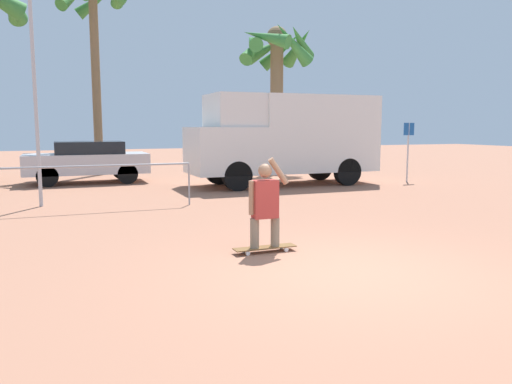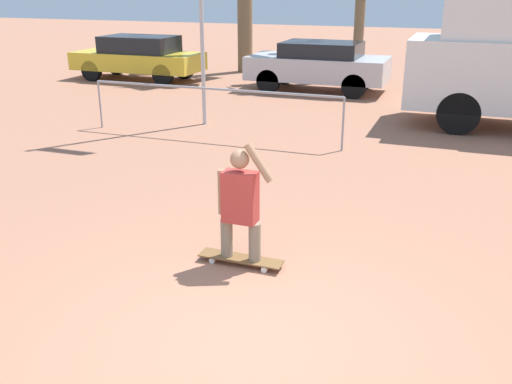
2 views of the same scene
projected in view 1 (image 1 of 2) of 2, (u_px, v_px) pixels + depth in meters
The scene contains 10 objects.
ground_plane at pixel (348, 272), 6.79m from camera, with size 80.00×80.00×0.00m, color #A36B51.
skateboard at pixel (265, 248), 7.84m from camera, with size 1.01×0.23×0.09m.
person_skateboarder at pixel (265, 202), 7.75m from camera, with size 0.67×0.22×1.41m.
camper_van at pixel (286, 136), 16.86m from camera, with size 6.36×2.19×3.01m.
parked_car_silver at pixel (87, 160), 17.52m from camera, with size 4.14×1.89×1.46m.
palm_tree_near_van at pixel (277, 57), 21.48m from camera, with size 3.49×3.44×6.29m.
palm_tree_center_background at pixel (93, 16), 19.71m from camera, with size 2.82×2.89×7.86m.
flagpole at pixel (36, 28), 11.87m from camera, with size 1.18×0.12×7.47m.
street_sign at pixel (408, 144), 17.80m from camera, with size 0.44×0.06×2.11m.
plaza_railing_segment at pixel (71, 172), 11.51m from camera, with size 5.59×0.05×1.08m.
Camera 1 is at (-3.61, -5.66, 1.96)m, focal length 35.00 mm.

